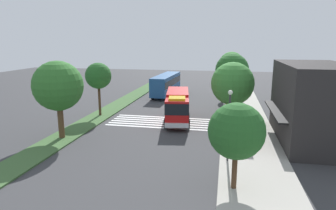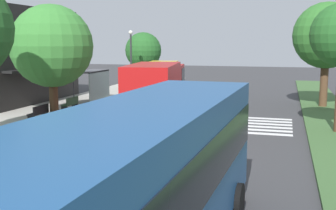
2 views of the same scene
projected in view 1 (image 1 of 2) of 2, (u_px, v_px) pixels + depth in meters
The scene contains 19 objects.
ground_plane at pixel (165, 119), 36.11m from camera, with size 120.00×120.00×0.00m, color #38383A.
sidewalk at pixel (246, 122), 34.28m from camera, with size 60.00×5.36×0.14m, color #ADA89E.
median_strip at pixel (101, 115), 37.69m from camera, with size 60.00×3.00×0.14m, color #3D6033.
crosswalk at pixel (163, 122), 34.64m from camera, with size 4.95×12.39×0.01m.
fire_truck at pixel (178, 105), 34.23m from camera, with size 9.08×3.74×3.54m.
parked_car_west at pixel (219, 81), 62.80m from camera, with size 4.87×2.17×1.69m.
transit_bus at pixel (166, 83), 51.40m from camera, with size 11.90×3.30×3.57m.
bus_stop_shelter at pixel (238, 122), 27.73m from camera, with size 3.50×1.40×2.46m.
bench_near_shelter at pixel (236, 124), 31.84m from camera, with size 1.60×0.50×0.90m.
bench_west_of_shelter at pixel (235, 115), 35.49m from camera, with size 1.60×0.50×0.90m.
street_lamp at pixel (229, 119), 22.55m from camera, with size 0.36×0.36×5.63m.
storefront_building at pixel (313, 103), 27.42m from camera, with size 11.60×6.60×7.35m.
sidewalk_tree_far_west at pixel (231, 64), 48.78m from camera, with size 4.13×4.13×7.47m.
sidewalk_tree_west at pixel (232, 70), 40.83m from camera, with size 4.62×4.62×7.54m.
sidewalk_tree_center at pixel (233, 84), 33.96m from camera, with size 4.96×4.96×6.88m.
sidewalk_tree_east at pixel (236, 131), 18.15m from camera, with size 3.55×3.55×5.58m.
median_tree_far_west at pixel (98, 76), 36.37m from camera, with size 3.22×3.22×6.62m.
median_tree_west at pixel (58, 86), 27.72m from camera, with size 4.72×4.72×7.45m.
fire_hydrant at pixel (227, 103), 42.68m from camera, with size 0.28×0.28×0.70m, color gold.
Camera 1 is at (34.18, 7.12, 9.41)m, focal length 31.50 mm.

